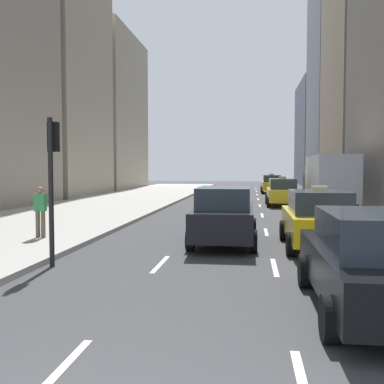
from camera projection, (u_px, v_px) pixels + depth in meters
sidewalk_left at (119, 202)px, 30.85m from camera, size 8.00×66.00×0.15m
lane_markings at (261, 210)px, 25.65m from camera, size 5.72×56.00×0.01m
taxi_lead at (272, 184)px, 42.91m from camera, size 2.02×4.40×1.87m
taxi_second at (318, 219)px, 13.33m from camera, size 2.02×4.40×1.87m
taxi_third at (282, 192)px, 28.43m from camera, size 2.02×4.40×1.87m
sedan_black_near at (224, 215)px, 14.16m from camera, size 2.02×4.80×1.80m
sedan_silver_behind at (372, 261)px, 7.35m from camera, size 2.02×4.66×1.69m
box_truck at (328, 179)px, 27.96m from camera, size 2.58×8.40×3.15m
pedestrian_far_walking at (40, 209)px, 14.44m from camera, size 0.36×0.22×1.65m
traffic_light_pole at (52, 167)px, 10.84m from camera, size 0.24×0.42×3.60m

